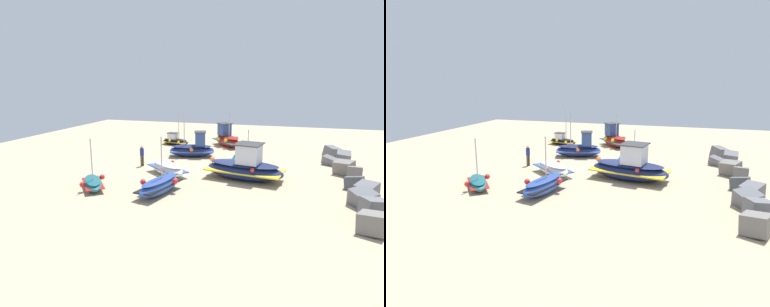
# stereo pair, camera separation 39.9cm
# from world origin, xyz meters

# --- Properties ---
(ground_plane) EXTENTS (50.67, 50.67, 0.00)m
(ground_plane) POSITION_xyz_m (0.00, 0.00, 0.00)
(ground_plane) COLOR tan
(fishing_boat_0) EXTENTS (3.25, 5.72, 2.54)m
(fishing_boat_0) POSITION_xyz_m (2.08, 1.69, 0.83)
(fishing_boat_0) COLOR navy
(fishing_boat_0) RESTS_ON ground_plane
(fishing_boat_1) EXTENTS (3.80, 2.05, 3.48)m
(fishing_boat_1) POSITION_xyz_m (6.55, -2.79, 0.51)
(fishing_boat_1) COLOR #2D4C9E
(fishing_boat_1) RESTS_ON ground_plane
(fishing_boat_2) EXTENTS (4.09, 3.82, 3.46)m
(fishing_boat_2) POSITION_xyz_m (-8.91, -1.65, 0.77)
(fishing_boat_2) COLOR maroon
(fishing_boat_2) RESTS_ON ground_plane
(fishing_boat_3) EXTENTS (3.02, 2.77, 3.24)m
(fishing_boat_3) POSITION_xyz_m (6.75, -7.24, 0.33)
(fishing_boat_3) COLOR #1E6670
(fishing_boat_3) RESTS_ON ground_plane
(fishing_boat_4) EXTENTS (2.66, 4.26, 3.94)m
(fishing_boat_4) POSITION_xyz_m (-3.42, -3.67, 0.69)
(fishing_boat_4) COLOR navy
(fishing_boat_4) RESTS_ON ground_plane
(fishing_boat_5) EXTENTS (1.93, 3.18, 3.78)m
(fishing_boat_5) POSITION_xyz_m (-8.05, -7.02, 0.43)
(fishing_boat_5) COLOR black
(fishing_boat_5) RESTS_ON ground_plane
(fishing_boat_6) EXTENTS (3.55, 2.68, 2.60)m
(fishing_boat_6) POSITION_xyz_m (-3.55, 0.98, 0.35)
(fishing_boat_6) COLOR #1E6670
(fishing_boat_6) RESTS_ON ground_plane
(fishing_boat_7) EXTENTS (3.39, 3.71, 0.90)m
(fishing_boat_7) POSITION_xyz_m (2.55, -3.81, 0.46)
(fishing_boat_7) COLOR white
(fishing_boat_7) RESTS_ON ground_plane
(person_walking) EXTENTS (0.32, 0.32, 1.65)m
(person_walking) POSITION_xyz_m (0.90, -6.57, 0.95)
(person_walking) COLOR brown
(person_walking) RESTS_ON ground_plane
(breakwater_rocks) EXTENTS (17.79, 2.69, 1.29)m
(breakwater_rocks) POSITION_xyz_m (1.18, 8.54, 0.45)
(breakwater_rocks) COLOR slate
(breakwater_rocks) RESTS_ON ground_plane
(mooring_buoy_0) EXTENTS (0.44, 0.44, 0.58)m
(mooring_buoy_0) POSITION_xyz_m (-1.49, -1.43, 0.36)
(mooring_buoy_0) COLOR #3F3F42
(mooring_buoy_0) RESTS_ON ground_plane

